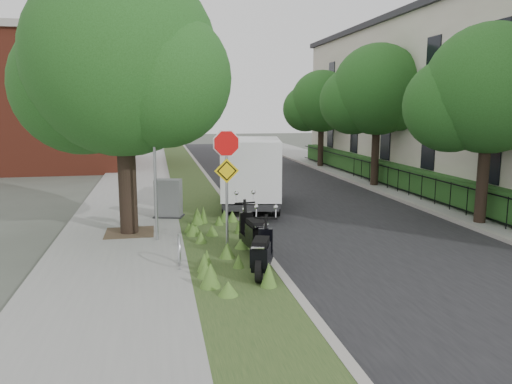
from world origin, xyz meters
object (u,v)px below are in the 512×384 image
sign_assembly (227,165)px  scooter_far (262,257)px  box_truck (251,170)px  utility_cabinet (168,199)px  scooter_near (254,237)px

sign_assembly → scooter_far: sign_assembly is taller
box_truck → utility_cabinet: bearing=-155.7°
scooter_far → utility_cabinet: utility_cabinet is taller
scooter_near → scooter_far: size_ratio=1.07×
scooter_near → utility_cabinet: (-1.99, 4.75, 0.18)m
scooter_near → sign_assembly: bearing=136.0°
scooter_far → utility_cabinet: size_ratio=1.38×
scooter_near → box_truck: box_truck is taller
sign_assembly → utility_cabinet: bearing=108.5°
sign_assembly → box_truck: 5.89m
sign_assembly → scooter_near: bearing=-44.0°
scooter_far → scooter_near: bearing=85.0°
sign_assembly → box_truck: sign_assembly is taller
scooter_near → scooter_far: 1.70m
sign_assembly → utility_cabinet: sign_assembly is taller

